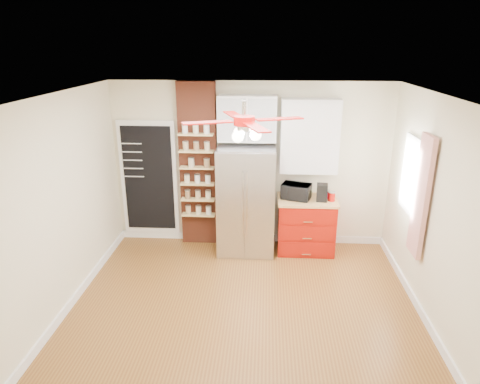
# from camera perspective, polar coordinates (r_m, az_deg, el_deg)

# --- Properties ---
(floor) EXTENTS (4.50, 4.50, 0.00)m
(floor) POSITION_cam_1_polar(r_m,az_deg,el_deg) (5.76, 0.48, -15.05)
(floor) COLOR brown
(floor) RESTS_ON ground
(ceiling) EXTENTS (4.50, 4.50, 0.00)m
(ceiling) POSITION_cam_1_polar(r_m,az_deg,el_deg) (4.79, 0.58, 12.68)
(ceiling) COLOR white
(ceiling) RESTS_ON wall_back
(wall_back) EXTENTS (4.50, 0.02, 2.70)m
(wall_back) POSITION_cam_1_polar(r_m,az_deg,el_deg) (7.02, 1.41, 3.59)
(wall_back) COLOR beige
(wall_back) RESTS_ON floor
(wall_front) EXTENTS (4.50, 0.02, 2.70)m
(wall_front) POSITION_cam_1_polar(r_m,az_deg,el_deg) (3.35, -1.39, -15.28)
(wall_front) COLOR beige
(wall_front) RESTS_ON floor
(wall_left) EXTENTS (0.02, 4.00, 2.70)m
(wall_left) POSITION_cam_1_polar(r_m,az_deg,el_deg) (5.70, -22.72, -1.77)
(wall_left) COLOR beige
(wall_left) RESTS_ON floor
(wall_right) EXTENTS (0.02, 4.00, 2.70)m
(wall_right) POSITION_cam_1_polar(r_m,az_deg,el_deg) (5.49, 24.70, -2.81)
(wall_right) COLOR beige
(wall_right) RESTS_ON floor
(chalkboard) EXTENTS (0.95, 0.05, 1.95)m
(chalkboard) POSITION_cam_1_polar(r_m,az_deg,el_deg) (7.32, -12.05, 1.77)
(chalkboard) COLOR white
(chalkboard) RESTS_ON wall_back
(brick_pillar) EXTENTS (0.60, 0.16, 2.70)m
(brick_pillar) POSITION_cam_1_polar(r_m,az_deg,el_deg) (7.02, -5.57, 3.51)
(brick_pillar) COLOR brown
(brick_pillar) RESTS_ON floor
(fridge) EXTENTS (0.90, 0.70, 1.75)m
(fridge) POSITION_cam_1_polar(r_m,az_deg,el_deg) (6.82, 0.84, -1.10)
(fridge) COLOR silver
(fridge) RESTS_ON floor
(upper_glass_cabinet) EXTENTS (0.90, 0.35, 0.70)m
(upper_glass_cabinet) POSITION_cam_1_polar(r_m,az_deg,el_deg) (6.67, 0.97, 9.81)
(upper_glass_cabinet) COLOR white
(upper_glass_cabinet) RESTS_ON wall_back
(red_cabinet) EXTENTS (0.94, 0.64, 0.90)m
(red_cabinet) POSITION_cam_1_polar(r_m,az_deg,el_deg) (7.05, 8.77, -4.34)
(red_cabinet) COLOR #9E1207
(red_cabinet) RESTS_ON floor
(upper_shelf_unit) EXTENTS (0.90, 0.30, 1.15)m
(upper_shelf_unit) POSITION_cam_1_polar(r_m,az_deg,el_deg) (6.78, 9.26, 7.34)
(upper_shelf_unit) COLOR white
(upper_shelf_unit) RESTS_ON wall_back
(window) EXTENTS (0.04, 0.75, 1.05)m
(window) POSITION_cam_1_polar(r_m,az_deg,el_deg) (6.22, 21.99, 2.00)
(window) COLOR white
(window) RESTS_ON wall_right
(curtain) EXTENTS (0.06, 0.40, 1.55)m
(curtain) POSITION_cam_1_polar(r_m,az_deg,el_deg) (5.74, 23.01, -0.58)
(curtain) COLOR red
(curtain) RESTS_ON wall_right
(ceiling_fan) EXTENTS (1.40, 1.40, 0.44)m
(ceiling_fan) POSITION_cam_1_polar(r_m,az_deg,el_deg) (4.83, 0.57, 9.43)
(ceiling_fan) COLOR silver
(ceiling_fan) RESTS_ON ceiling
(toaster_oven) EXTENTS (0.51, 0.42, 0.25)m
(toaster_oven) POSITION_cam_1_polar(r_m,az_deg,el_deg) (6.82, 7.49, 0.07)
(toaster_oven) COLOR black
(toaster_oven) RESTS_ON red_cabinet
(coffee_maker) EXTENTS (0.19, 0.20, 0.27)m
(coffee_maker) POSITION_cam_1_polar(r_m,az_deg,el_deg) (6.81, 10.87, -0.06)
(coffee_maker) COLOR black
(coffee_maker) RESTS_ON red_cabinet
(canister_left) EXTENTS (0.12, 0.12, 0.14)m
(canister_left) POSITION_cam_1_polar(r_m,az_deg,el_deg) (6.84, 12.12, -0.62)
(canister_left) COLOR #AA0F09
(canister_left) RESTS_ON red_cabinet
(canister_right) EXTENTS (0.11, 0.11, 0.13)m
(canister_right) POSITION_cam_1_polar(r_m,az_deg,el_deg) (6.94, 11.45, -0.33)
(canister_right) COLOR #B50A2A
(canister_right) RESTS_ON red_cabinet
(pantry_jar_oats) EXTENTS (0.12, 0.12, 0.14)m
(pantry_jar_oats) POSITION_cam_1_polar(r_m,az_deg,el_deg) (6.87, -6.52, 3.90)
(pantry_jar_oats) COLOR #BFB192
(pantry_jar_oats) RESTS_ON brick_pillar
(pantry_jar_beans) EXTENTS (0.12, 0.12, 0.13)m
(pantry_jar_beans) POSITION_cam_1_polar(r_m,az_deg,el_deg) (6.82, -4.44, 3.83)
(pantry_jar_beans) COLOR olive
(pantry_jar_beans) RESTS_ON brick_pillar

